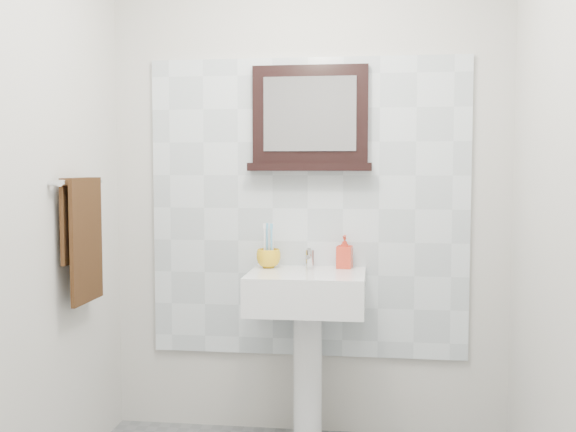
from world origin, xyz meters
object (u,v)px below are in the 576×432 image
object	(u,v)px
toothbrush_cup	(269,258)
framed_mirror	(310,121)
hand_towel	(83,230)
pedestal_sink	(307,310)
soap_dispenser	(345,252)

from	to	relation	value
toothbrush_cup	framed_mirror	xyz separation A→B (m)	(0.20, 0.07, 0.68)
toothbrush_cup	hand_towel	bearing A→B (deg)	-148.96
framed_mirror	hand_towel	bearing A→B (deg)	-150.97
pedestal_sink	framed_mirror	xyz separation A→B (m)	(-0.00, 0.19, 0.91)
soap_dispenser	framed_mirror	world-z (taller)	framed_mirror
pedestal_sink	framed_mirror	bearing A→B (deg)	91.33
pedestal_sink	soap_dispenser	world-z (taller)	soap_dispenser
soap_dispenser	hand_towel	world-z (taller)	hand_towel
pedestal_sink	toothbrush_cup	size ratio (longest dim) A/B	8.11
pedestal_sink	hand_towel	bearing A→B (deg)	-160.29
pedestal_sink	hand_towel	xyz separation A→B (m)	(-0.96, -0.34, 0.40)
toothbrush_cup	framed_mirror	bearing A→B (deg)	20.58
pedestal_sink	framed_mirror	distance (m)	0.93
pedestal_sink	hand_towel	size ratio (longest dim) A/B	1.75
pedestal_sink	hand_towel	distance (m)	1.10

